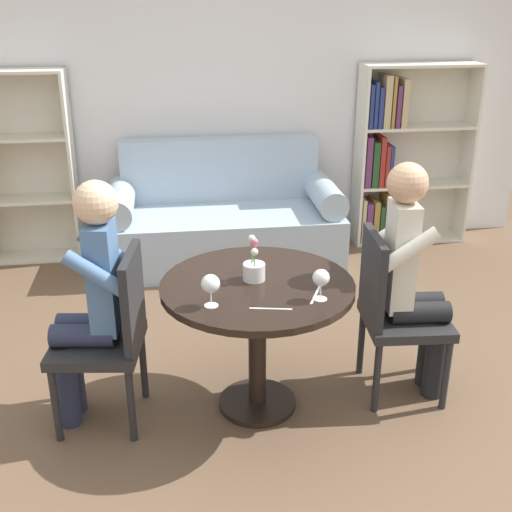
{
  "coord_description": "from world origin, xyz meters",
  "views": [
    {
      "loc": [
        -0.38,
        -2.76,
        2.02
      ],
      "look_at": [
        0.0,
        0.05,
        0.82
      ],
      "focal_mm": 45.0,
      "sensor_mm": 36.0,
      "label": 1
    }
  ],
  "objects_px": {
    "couch": "(224,223)",
    "bookshelf_right": "(397,158)",
    "chair_right": "(393,309)",
    "flower_vase": "(254,267)",
    "person_left": "(89,300)",
    "person_right": "(413,278)",
    "wine_glass_left": "(211,285)",
    "chair_left": "(111,331)",
    "wine_glass_right": "(321,279)"
  },
  "relations": [
    {
      "from": "person_right",
      "to": "chair_left",
      "type": "bearing_deg",
      "value": 95.3
    },
    {
      "from": "person_right",
      "to": "chair_right",
      "type": "bearing_deg",
      "value": 87.43
    },
    {
      "from": "chair_left",
      "to": "bookshelf_right",
      "type": "bearing_deg",
      "value": 143.22
    },
    {
      "from": "person_left",
      "to": "wine_glass_right",
      "type": "distance_m",
      "value": 1.09
    },
    {
      "from": "chair_left",
      "to": "chair_right",
      "type": "distance_m",
      "value": 1.42
    },
    {
      "from": "person_left",
      "to": "flower_vase",
      "type": "height_order",
      "value": "person_left"
    },
    {
      "from": "flower_vase",
      "to": "wine_glass_right",
      "type": "bearing_deg",
      "value": -42.74
    },
    {
      "from": "chair_right",
      "to": "person_left",
      "type": "height_order",
      "value": "person_left"
    },
    {
      "from": "chair_right",
      "to": "wine_glass_left",
      "type": "height_order",
      "value": "chair_right"
    },
    {
      "from": "chair_right",
      "to": "person_right",
      "type": "relative_size",
      "value": 0.71
    },
    {
      "from": "chair_right",
      "to": "flower_vase",
      "type": "distance_m",
      "value": 0.77
    },
    {
      "from": "wine_glass_right",
      "to": "chair_right",
      "type": "bearing_deg",
      "value": 29.5
    },
    {
      "from": "person_left",
      "to": "wine_glass_left",
      "type": "xyz_separation_m",
      "value": [
        0.56,
        -0.22,
        0.15
      ]
    },
    {
      "from": "wine_glass_right",
      "to": "flower_vase",
      "type": "relative_size",
      "value": 0.64
    },
    {
      "from": "person_left",
      "to": "person_right",
      "type": "relative_size",
      "value": 0.98
    },
    {
      "from": "person_right",
      "to": "wine_glass_right",
      "type": "relative_size",
      "value": 8.51
    },
    {
      "from": "couch",
      "to": "chair_right",
      "type": "bearing_deg",
      "value": -69.77
    },
    {
      "from": "person_left",
      "to": "chair_right",
      "type": "bearing_deg",
      "value": 98.55
    },
    {
      "from": "bookshelf_right",
      "to": "wine_glass_left",
      "type": "bearing_deg",
      "value": -124.91
    },
    {
      "from": "wine_glass_right",
      "to": "wine_glass_left",
      "type": "bearing_deg",
      "value": 179.95
    },
    {
      "from": "bookshelf_right",
      "to": "chair_left",
      "type": "xyz_separation_m",
      "value": [
        -2.17,
        -2.24,
        -0.22
      ]
    },
    {
      "from": "wine_glass_right",
      "to": "flower_vase",
      "type": "height_order",
      "value": "flower_vase"
    },
    {
      "from": "chair_left",
      "to": "wine_glass_left",
      "type": "bearing_deg",
      "value": 74.06
    },
    {
      "from": "chair_right",
      "to": "flower_vase",
      "type": "relative_size",
      "value": 3.91
    },
    {
      "from": "wine_glass_right",
      "to": "flower_vase",
      "type": "bearing_deg",
      "value": 137.26
    },
    {
      "from": "couch",
      "to": "person_left",
      "type": "relative_size",
      "value": 1.44
    },
    {
      "from": "couch",
      "to": "bookshelf_right",
      "type": "relative_size",
      "value": 1.22
    },
    {
      "from": "chair_left",
      "to": "flower_vase",
      "type": "xyz_separation_m",
      "value": [
        0.7,
        0.05,
        0.27
      ]
    },
    {
      "from": "person_left",
      "to": "couch",
      "type": "bearing_deg",
      "value": 165.21
    },
    {
      "from": "couch",
      "to": "person_left",
      "type": "height_order",
      "value": "person_left"
    },
    {
      "from": "couch",
      "to": "person_right",
      "type": "bearing_deg",
      "value": -67.59
    },
    {
      "from": "person_right",
      "to": "person_left",
      "type": "bearing_deg",
      "value": 94.52
    },
    {
      "from": "couch",
      "to": "chair_left",
      "type": "bearing_deg",
      "value": -109.77
    },
    {
      "from": "bookshelf_right",
      "to": "flower_vase",
      "type": "height_order",
      "value": "bookshelf_right"
    },
    {
      "from": "chair_left",
      "to": "person_right",
      "type": "relative_size",
      "value": 0.71
    },
    {
      "from": "chair_left",
      "to": "wine_glass_left",
      "type": "xyz_separation_m",
      "value": [
        0.47,
        -0.2,
        0.31
      ]
    },
    {
      "from": "person_right",
      "to": "wine_glass_right",
      "type": "xyz_separation_m",
      "value": [
        -0.54,
        -0.24,
        0.14
      ]
    },
    {
      "from": "chair_right",
      "to": "flower_vase",
      "type": "height_order",
      "value": "flower_vase"
    },
    {
      "from": "couch",
      "to": "chair_right",
      "type": "xyz_separation_m",
      "value": [
        0.71,
        -1.92,
        0.18
      ]
    },
    {
      "from": "couch",
      "to": "wine_glass_left",
      "type": "distance_m",
      "value": 2.24
    },
    {
      "from": "bookshelf_right",
      "to": "person_left",
      "type": "relative_size",
      "value": 1.18
    },
    {
      "from": "wine_glass_right",
      "to": "bookshelf_right",
      "type": "bearing_deg",
      "value": 63.71
    },
    {
      "from": "bookshelf_right",
      "to": "chair_right",
      "type": "height_order",
      "value": "bookshelf_right"
    },
    {
      "from": "chair_left",
      "to": "chair_right",
      "type": "bearing_deg",
      "value": 99.4
    },
    {
      "from": "chair_right",
      "to": "person_left",
      "type": "bearing_deg",
      "value": 94.94
    },
    {
      "from": "person_right",
      "to": "bookshelf_right",
      "type": "bearing_deg",
      "value": -13.16
    },
    {
      "from": "couch",
      "to": "person_right",
      "type": "distance_m",
      "value": 2.12
    },
    {
      "from": "flower_vase",
      "to": "couch",
      "type": "bearing_deg",
      "value": 89.66
    },
    {
      "from": "couch",
      "to": "bookshelf_right",
      "type": "distance_m",
      "value": 1.54
    },
    {
      "from": "person_left",
      "to": "flower_vase",
      "type": "distance_m",
      "value": 0.79
    }
  ]
}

